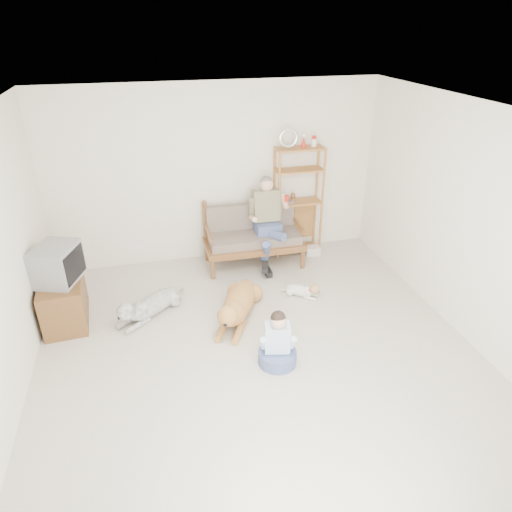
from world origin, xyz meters
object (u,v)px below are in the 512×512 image
object	(u,v)px
loveseat	(253,234)
tv_stand	(63,300)
etagere	(298,201)
golden_retriever	(237,306)

from	to	relation	value
loveseat	tv_stand	world-z (taller)	loveseat
etagere	tv_stand	size ratio (longest dim) A/B	2.18
loveseat	etagere	size ratio (longest dim) A/B	0.74
etagere	golden_retriever	distance (m)	2.21
loveseat	etagere	xyz separation A→B (m)	(0.78, 0.20, 0.41)
etagere	tv_stand	xyz separation A→B (m)	(-3.47, -1.14, -0.59)
tv_stand	golden_retriever	size ratio (longest dim) A/B	0.67
etagere	golden_retriever	bearing A→B (deg)	-129.63
loveseat	etagere	bearing A→B (deg)	14.91
loveseat	golden_retriever	world-z (taller)	loveseat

